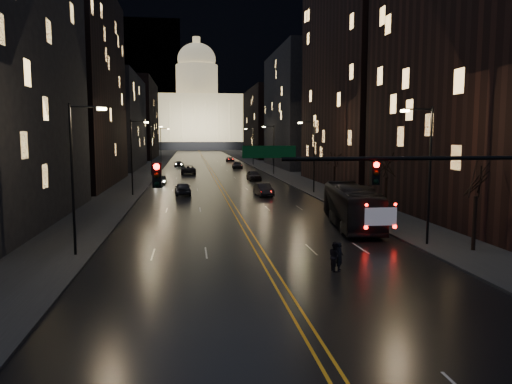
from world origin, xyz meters
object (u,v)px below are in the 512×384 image
object	(u,v)px
bus	(352,206)
oncoming_car_b	(161,180)
oncoming_car_a	(183,189)
pedestrian_a	(340,257)
pedestrian_b	(335,256)
traffic_signal	(429,184)
receding_car_a	(264,190)

from	to	relation	value
bus	oncoming_car_b	size ratio (longest dim) A/B	2.84
bus	oncoming_car_b	xyz separation A→B (m)	(-16.83, 36.23, -0.96)
oncoming_car_a	oncoming_car_b	bearing A→B (deg)	-79.01
bus	pedestrian_a	distance (m)	13.22
oncoming_car_a	pedestrian_b	bearing A→B (deg)	99.97
oncoming_car_a	traffic_signal	bearing A→B (deg)	101.78
oncoming_car_a	pedestrian_b	world-z (taller)	same
traffic_signal	bus	bearing A→B (deg)	82.03
oncoming_car_b	pedestrian_a	size ratio (longest dim) A/B	2.69
traffic_signal	oncoming_car_b	distance (m)	55.62
traffic_signal	pedestrian_b	world-z (taller)	traffic_signal
oncoming_car_b	pedestrian_a	bearing A→B (deg)	105.01
bus	receding_car_a	size ratio (longest dim) A/B	2.59
oncoming_car_b	receding_car_a	xyz separation A→B (m)	(12.92, -15.43, 0.07)
traffic_signal	receding_car_a	bearing A→B (deg)	92.24
traffic_signal	pedestrian_b	xyz separation A→B (m)	(-2.55, 5.00, -4.31)
pedestrian_a	bus	bearing A→B (deg)	2.68
oncoming_car_b	pedestrian_a	xyz separation A→B (m)	(12.10, -48.54, 0.09)
receding_car_a	pedestrian_a	xyz separation A→B (m)	(-0.82, -33.11, 0.02)
oncoming_car_a	receding_car_a	size ratio (longest dim) A/B	1.02
pedestrian_b	traffic_signal	bearing A→B (deg)	-159.45
oncoming_car_a	pedestrian_b	xyz separation A→B (m)	(8.46, -35.37, -0.00)
pedestrian_a	traffic_signal	bearing A→B (deg)	-131.57
bus	oncoming_car_a	distance (m)	26.70
oncoming_car_a	pedestrian_a	world-z (taller)	oncoming_car_a
pedestrian_b	pedestrian_a	bearing A→B (deg)	-96.46
bus	pedestrian_a	world-z (taller)	bus
receding_car_a	pedestrian_b	distance (m)	33.13
oncoming_car_a	oncoming_car_b	distance (m)	13.60
pedestrian_b	oncoming_car_a	bearing A→B (deg)	6.99
traffic_signal	receding_car_a	world-z (taller)	traffic_signal
oncoming_car_a	oncoming_car_b	world-z (taller)	oncoming_car_a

